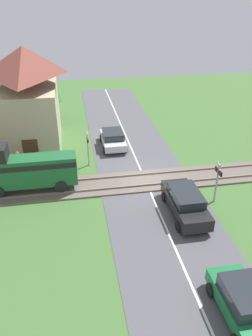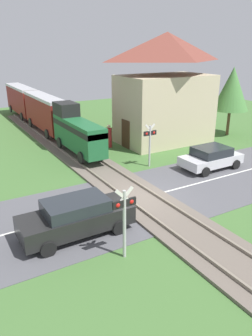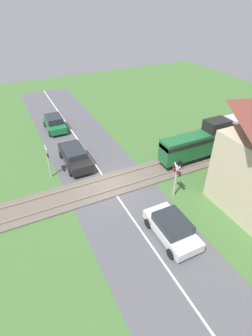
# 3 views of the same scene
# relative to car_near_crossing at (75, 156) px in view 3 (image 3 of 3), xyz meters

# --- Properties ---
(ground_plane) EXTENTS (60.00, 60.00, 0.00)m
(ground_plane) POSITION_rel_car_near_crossing_xyz_m (3.96, 1.44, -0.81)
(ground_plane) COLOR #426B33
(road_surface) EXTENTS (48.00, 6.40, 0.02)m
(road_surface) POSITION_rel_car_near_crossing_xyz_m (3.96, 1.44, -0.80)
(road_surface) COLOR #515156
(road_surface) RESTS_ON ground_plane
(track_bed) EXTENTS (2.80, 48.00, 0.24)m
(track_bed) POSITION_rel_car_near_crossing_xyz_m (3.96, 1.44, -0.74)
(track_bed) COLOR #665B51
(track_bed) RESTS_ON ground_plane
(car_near_crossing) EXTENTS (4.52, 1.89, 1.54)m
(car_near_crossing) POSITION_rel_car_near_crossing_xyz_m (0.00, 0.00, 0.00)
(car_near_crossing) COLOR black
(car_near_crossing) RESTS_ON ground_plane
(car_far_side) EXTENTS (3.87, 1.97, 1.38)m
(car_far_side) POSITION_rel_car_near_crossing_xyz_m (10.07, 2.88, -0.08)
(car_far_side) COLOR silver
(car_far_side) RESTS_ON ground_plane
(car_behind_queue) EXTENTS (3.73, 1.83, 1.53)m
(car_behind_queue) POSITION_rel_car_near_crossing_xyz_m (-7.08, 0.00, -0.02)
(car_behind_queue) COLOR #197038
(car_behind_queue) RESTS_ON ground_plane
(crossing_signal_west_approach) EXTENTS (0.90, 0.18, 2.73)m
(crossing_signal_west_approach) POSITION_rel_car_near_crossing_xyz_m (0.89, -2.26, 0.96)
(crossing_signal_west_approach) COLOR #B7B7B7
(crossing_signal_west_approach) RESTS_ON ground_plane
(crossing_signal_east_approach) EXTENTS (0.90, 0.18, 2.73)m
(crossing_signal_east_approach) POSITION_rel_car_near_crossing_xyz_m (7.03, 5.14, 0.96)
(crossing_signal_east_approach) COLOR #B7B7B7
(crossing_signal_east_approach) RESTS_ON ground_plane
(pedestrian_by_station) EXTENTS (0.42, 0.42, 1.71)m
(pedestrian_by_station) POSITION_rel_car_near_crossing_xyz_m (6.79, 10.13, -0.03)
(pedestrian_by_station) COLOR #B2282D
(pedestrian_by_station) RESTS_ON ground_plane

